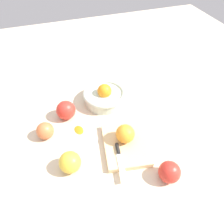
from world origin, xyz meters
TOP-DOWN VIEW (x-y plane):
  - ground_plane at (0.00, 0.00)m, footprint 2.40×2.40m
  - bowl at (-0.19, 0.07)m, footprint 0.20×0.20m
  - cutting_board at (0.09, 0.07)m, footprint 0.24×0.20m
  - orange_on_board at (0.07, 0.07)m, footprint 0.07×0.07m
  - knife at (0.14, 0.03)m, footprint 0.16×0.04m
  - apple_back_right at (0.26, 0.16)m, footprint 0.08×0.08m
  - apple_front_right at (0.11, -0.15)m, footprint 0.08×0.08m
  - apple_front_left at (-0.15, -0.12)m, footprint 0.08×0.08m
  - apple_front_left_2 at (-0.06, -0.22)m, footprint 0.07×0.07m
  - citrus_peel at (-0.05, -0.09)m, footprint 0.06×0.05m

SIDE VIEW (x-z plane):
  - ground_plane at x=0.00m, z-range 0.00..0.00m
  - citrus_peel at x=-0.05m, z-range 0.00..0.01m
  - cutting_board at x=0.09m, z-range 0.00..0.02m
  - knife at x=0.14m, z-range 0.02..0.03m
  - apple_front_left_2 at x=-0.06m, z-range 0.00..0.07m
  - bowl at x=-0.19m, z-range -0.01..0.08m
  - apple_back_right at x=0.26m, z-range 0.00..0.08m
  - apple_front_right at x=0.11m, z-range 0.00..0.08m
  - apple_front_left at x=-0.15m, z-range 0.00..0.08m
  - orange_on_board at x=0.07m, z-range 0.02..0.09m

